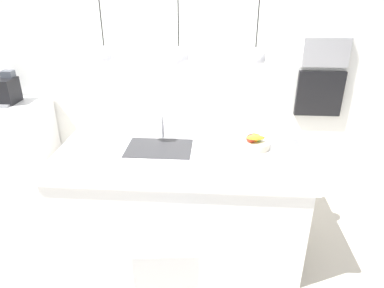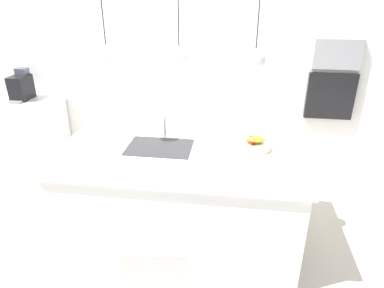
{
  "view_description": "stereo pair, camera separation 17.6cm",
  "coord_description": "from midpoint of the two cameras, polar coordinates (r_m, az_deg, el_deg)",
  "views": [
    {
      "loc": [
        0.29,
        -2.64,
        2.25
      ],
      "look_at": [
        0.1,
        0.0,
        1.01
      ],
      "focal_mm": 32.29,
      "sensor_mm": 36.0,
      "label": 1
    },
    {
      "loc": [
        0.46,
        -2.62,
        2.25
      ],
      "look_at": [
        0.1,
        0.0,
        1.01
      ],
      "focal_mm": 32.29,
      "sensor_mm": 36.0,
      "label": 2
    }
  ],
  "objects": [
    {
      "name": "chair_near",
      "position": [
        2.43,
        -3.46,
        -21.91
      ],
      "size": [
        0.45,
        0.45,
        0.83
      ],
      "color": "silver",
      "rests_on": "ground"
    },
    {
      "name": "pendant_light_center",
      "position": [
        2.71,
        -0.24,
        14.3
      ],
      "size": [
        0.15,
        0.15,
        0.75
      ],
      "color": "silver"
    },
    {
      "name": "pendant_light_right",
      "position": [
        2.69,
        12.33,
        13.67
      ],
      "size": [
        0.15,
        0.15,
        0.75
      ],
      "color": "silver"
    },
    {
      "name": "floor",
      "position": [
        3.48,
        -0.19,
        -15.13
      ],
      "size": [
        6.6,
        6.6,
        0.0
      ],
      "primitive_type": "plane",
      "color": "beige",
      "rests_on": "ground"
    },
    {
      "name": "faucet",
      "position": [
        3.12,
        -3.01,
        3.49
      ],
      "size": [
        0.02,
        0.17,
        0.22
      ],
      "color": "silver",
      "rests_on": "kitchen_island"
    },
    {
      "name": "fruit_bowl",
      "position": [
        2.99,
        11.98,
        0.02
      ],
      "size": [
        0.28,
        0.28,
        0.15
      ],
      "color": "beige",
      "rests_on": "kitchen_island"
    },
    {
      "name": "back_wall",
      "position": [
        4.4,
        2.87,
        12.62
      ],
      "size": [
        6.0,
        0.1,
        2.6
      ],
      "primitive_type": "cube",
      "color": "white",
      "rests_on": "ground"
    },
    {
      "name": "coffee_machine",
      "position": [
        4.87,
        -25.47,
        8.53
      ],
      "size": [
        0.2,
        0.35,
        0.38
      ],
      "color": "black",
      "rests_on": "side_counter"
    },
    {
      "name": "oven",
      "position": [
        4.55,
        22.9,
        7.3
      ],
      "size": [
        0.56,
        0.08,
        0.56
      ],
      "primitive_type": "cube",
      "color": "black",
      "rests_on": "back_wall"
    },
    {
      "name": "pendant_light_left",
      "position": [
        2.84,
        -12.15,
        14.29
      ],
      "size": [
        0.15,
        0.15,
        0.75
      ],
      "color": "silver"
    },
    {
      "name": "kitchen_island",
      "position": [
        3.19,
        -0.2,
        -8.51
      ],
      "size": [
        2.09,
        1.16,
        0.96
      ],
      "color": "white",
      "rests_on": "ground"
    },
    {
      "name": "microwave",
      "position": [
        4.44,
        23.99,
        13.42
      ],
      "size": [
        0.54,
        0.08,
        0.34
      ],
      "primitive_type": "cube",
      "color": "#9E9EA3",
      "rests_on": "back_wall"
    },
    {
      "name": "side_counter",
      "position": [
        5.12,
        -25.6,
        1.97
      ],
      "size": [
        1.1,
        0.6,
        0.9
      ],
      "primitive_type": "cube",
      "color": "white",
      "rests_on": "ground"
    },
    {
      "name": "sink_basin",
      "position": [
        2.99,
        -3.7,
        -0.64
      ],
      "size": [
        0.56,
        0.4,
        0.02
      ],
      "primitive_type": "cube",
      "color": "#2D2D30",
      "rests_on": "kitchen_island"
    }
  ]
}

